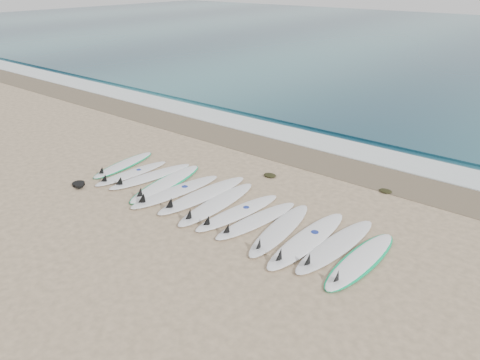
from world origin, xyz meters
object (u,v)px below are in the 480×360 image
Objects in this scene: surfboard_6 at (216,204)px; leash_coil at (79,184)px; surfboard_0 at (123,165)px; surfboard_12 at (360,261)px.

leash_coil is (-3.56, -1.40, -0.01)m from surfboard_6.
surfboard_12 reaches higher than surfboard_0.
surfboard_0 is 5.20× the size of leash_coil.
surfboard_6 is at bearing -178.74° from surfboard_12.
leash_coil is (-7.32, -1.39, 0.00)m from surfboard_12.
surfboard_6 is 1.09× the size of surfboard_12.
surfboard_0 is at bearing 173.31° from surfboard_6.
surfboard_6 is 3.76m from surfboard_12.
surfboard_6 reaches higher than surfboard_0.
surfboard_0 is 1.61m from leash_coil.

